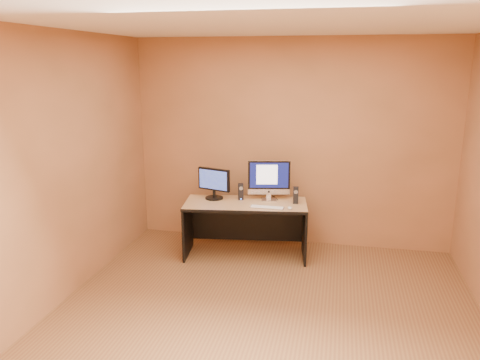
{
  "coord_description": "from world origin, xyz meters",
  "views": [
    {
      "loc": [
        0.6,
        -3.81,
        2.3
      ],
      "look_at": [
        -0.51,
        1.31,
        0.97
      ],
      "focal_mm": 35.0,
      "sensor_mm": 36.0,
      "label": 1
    }
  ],
  "objects": [
    {
      "name": "mouse",
      "position": [
        0.08,
        1.27,
        0.68
      ],
      "size": [
        0.07,
        0.1,
        0.03
      ],
      "primitive_type": "ellipsoid",
      "rotation": [
        0.0,
        0.0,
        0.16
      ],
      "color": "silver",
      "rests_on": "desk"
    },
    {
      "name": "ceiling",
      "position": [
        0.0,
        0.0,
        2.6
      ],
      "size": [
        4.0,
        4.0,
        0.0
      ],
      "primitive_type": "plane",
      "color": "white",
      "rests_on": "walls"
    },
    {
      "name": "imac",
      "position": [
        -0.21,
        1.58,
        0.92
      ],
      "size": [
        0.54,
        0.29,
        0.5
      ],
      "primitive_type": null,
      "rotation": [
        0.0,
        0.0,
        0.21
      ],
      "color": "#BBBBC0",
      "rests_on": "desk"
    },
    {
      "name": "speaker_left",
      "position": [
        -0.55,
        1.53,
        0.77
      ],
      "size": [
        0.08,
        0.08,
        0.2
      ],
      "primitive_type": null,
      "rotation": [
        0.0,
        0.0,
        0.3
      ],
      "color": "black",
      "rests_on": "desk"
    },
    {
      "name": "desk",
      "position": [
        -0.46,
        1.41,
        0.33
      ],
      "size": [
        1.52,
        0.82,
        0.67
      ],
      "primitive_type": null,
      "rotation": [
        0.0,
        0.0,
        0.14
      ],
      "color": "tan",
      "rests_on": "ground"
    },
    {
      "name": "cable_b",
      "position": [
        -0.2,
        1.68,
        0.67
      ],
      "size": [
        0.08,
        0.15,
        0.01
      ],
      "primitive_type": "cylinder",
      "rotation": [
        1.57,
        0.0,
        -0.48
      ],
      "color": "black",
      "rests_on": "desk"
    },
    {
      "name": "cable_a",
      "position": [
        -0.15,
        1.68,
        0.67
      ],
      "size": [
        0.1,
        0.18,
        0.01
      ],
      "primitive_type": "cylinder",
      "rotation": [
        1.57,
        0.0,
        0.5
      ],
      "color": "black",
      "rests_on": "desk"
    },
    {
      "name": "walls",
      "position": [
        0.0,
        0.0,
        1.3
      ],
      "size": [
        4.0,
        4.0,
        2.6
      ],
      "primitive_type": null,
      "color": "#AB6E45",
      "rests_on": "ground"
    },
    {
      "name": "floor",
      "position": [
        0.0,
        0.0,
        0.0
      ],
      "size": [
        4.0,
        4.0,
        0.0
      ],
      "primitive_type": "plane",
      "color": "brown",
      "rests_on": "ground"
    },
    {
      "name": "second_monitor",
      "position": [
        -0.88,
        1.5,
        0.86
      ],
      "size": [
        0.48,
        0.33,
        0.38
      ],
      "primitive_type": null,
      "rotation": [
        0.0,
        0.0,
        -0.29
      ],
      "color": "black",
      "rests_on": "desk"
    },
    {
      "name": "speaker_right",
      "position": [
        0.12,
        1.51,
        0.77
      ],
      "size": [
        0.07,
        0.07,
        0.2
      ],
      "primitive_type": null,
      "rotation": [
        0.0,
        0.0,
        0.09
      ],
      "color": "black",
      "rests_on": "desk"
    },
    {
      "name": "keyboard",
      "position": [
        -0.18,
        1.26,
        0.68
      ],
      "size": [
        0.39,
        0.11,
        0.02
      ],
      "primitive_type": "cube",
      "rotation": [
        0.0,
        0.0,
        -0.03
      ],
      "color": "silver",
      "rests_on": "desk"
    }
  ]
}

